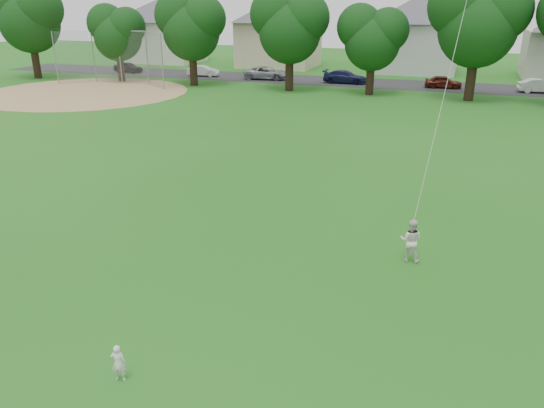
% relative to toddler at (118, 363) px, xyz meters
% --- Properties ---
extents(ground, '(160.00, 160.00, 0.00)m').
position_rel_toddler_xyz_m(ground, '(0.93, 3.42, -0.44)').
color(ground, '#1E5A14').
rests_on(ground, ground).
extents(street, '(90.00, 7.00, 0.01)m').
position_rel_toddler_xyz_m(street, '(0.93, 45.42, -0.44)').
color(street, '#2D2D30').
rests_on(street, ground).
extents(dirt_infield, '(18.00, 18.00, 0.02)m').
position_rel_toddler_xyz_m(dirt_infield, '(-25.07, 31.42, -0.43)').
color(dirt_infield, '#9E7F51').
rests_on(dirt_infield, ground).
extents(toddler, '(0.37, 0.30, 0.89)m').
position_rel_toddler_xyz_m(toddler, '(0.00, 0.00, 0.00)').
color(toddler, silver).
rests_on(toddler, ground).
extents(older_boy, '(0.69, 0.54, 1.39)m').
position_rel_toddler_xyz_m(older_boy, '(5.29, 7.80, 0.25)').
color(older_boy, silver).
rests_on(older_boy, ground).
extents(kite, '(0.87, 1.50, 7.64)m').
position_rel_toddler_xyz_m(kite, '(5.70, 8.75, 4.12)').
color(kite, white).
rests_on(kite, ground).
extents(baseball_backstop, '(11.21, 2.51, 4.91)m').
position_rel_toddler_xyz_m(baseball_backstop, '(-25.08, 36.62, 2.01)').
color(baseball_backstop, gray).
rests_on(baseball_backstop, ground).
extents(tree_row, '(80.48, 8.08, 10.04)m').
position_rel_toddler_xyz_m(tree_row, '(2.66, 38.48, 5.58)').
color(tree_row, black).
rests_on(tree_row, ground).
extents(parked_cars, '(64.59, 2.60, 1.29)m').
position_rel_toddler_xyz_m(parked_cars, '(3.38, 44.42, 0.18)').
color(parked_cars, black).
rests_on(parked_cars, ground).
extents(house_row, '(77.10, 14.05, 10.48)m').
position_rel_toddler_xyz_m(house_row, '(1.29, 55.42, 4.42)').
color(house_row, silver).
rests_on(house_row, ground).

